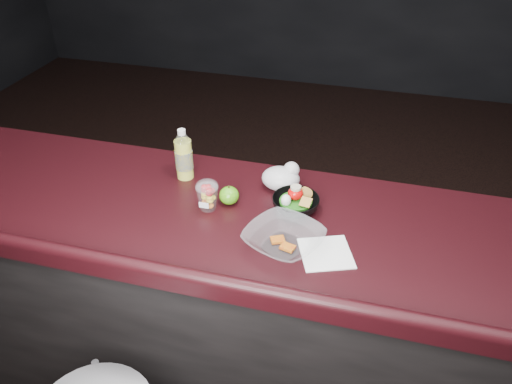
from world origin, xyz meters
TOP-DOWN VIEW (x-y plane):
  - counter at (0.00, 0.30)m, footprint 4.06×0.71m
  - lemonade_bottle at (-0.38, 0.48)m, footprint 0.07×0.07m
  - fruit_cup at (-0.22, 0.31)m, footprint 0.08×0.08m
  - green_apple at (-0.16, 0.36)m, footprint 0.07×0.07m
  - plastic_bag at (0.01, 0.50)m, footprint 0.15×0.12m
  - snack_bowl at (0.08, 0.38)m, footprint 0.17×0.17m
  - takeout_bowl at (0.08, 0.17)m, footprint 0.32×0.32m
  - paper_napkin at (0.22, 0.17)m, footprint 0.21×0.21m

SIDE VIEW (x-z plane):
  - counter at x=0.00m, z-range 0.00..1.02m
  - paper_napkin at x=0.22m, z-range 1.02..1.02m
  - takeout_bowl at x=0.08m, z-range 1.02..1.08m
  - snack_bowl at x=0.08m, z-range 1.01..1.10m
  - green_apple at x=-0.16m, z-range 1.02..1.09m
  - plastic_bag at x=0.01m, z-range 1.01..1.12m
  - fruit_cup at x=-0.22m, z-range 1.02..1.14m
  - lemonade_bottle at x=-0.38m, z-range 1.00..1.21m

